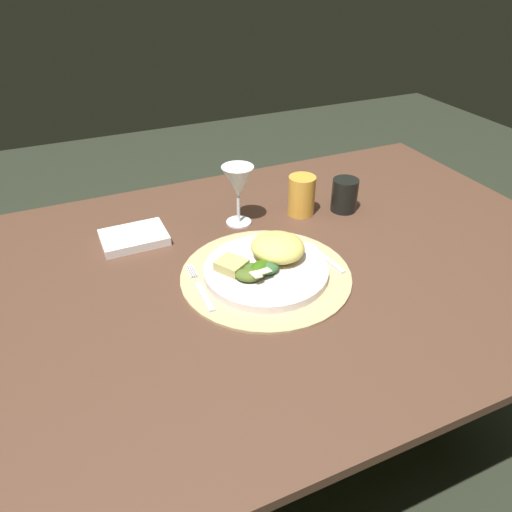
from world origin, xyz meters
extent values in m
plane|color=#262C1F|center=(0.00, 0.00, 0.00)|extent=(6.00, 6.00, 0.00)
cube|color=#4E3224|center=(0.00, 0.00, 0.69)|extent=(1.34, 0.95, 0.02)
cylinder|color=#4F2D21|center=(-0.60, 0.40, 0.34)|extent=(0.07, 0.07, 0.68)
cylinder|color=#4D3324|center=(0.60, 0.40, 0.34)|extent=(0.07, 0.07, 0.68)
cylinder|color=tan|center=(-0.07, -0.04, 0.71)|extent=(0.35, 0.35, 0.01)
cylinder|color=silver|center=(-0.07, -0.04, 0.72)|extent=(0.26, 0.26, 0.02)
ellipsoid|color=#DAC560|center=(-0.04, -0.01, 0.75)|extent=(0.15, 0.16, 0.05)
ellipsoid|color=#315D0F|center=(-0.09, -0.05, 0.74)|extent=(0.06, 0.06, 0.02)
ellipsoid|color=#325B30|center=(-0.08, -0.05, 0.74)|extent=(0.06, 0.06, 0.02)
ellipsoid|color=#485C18|center=(-0.11, -0.06, 0.74)|extent=(0.05, 0.04, 0.02)
ellipsoid|color=#4B5F22|center=(-0.12, -0.06, 0.74)|extent=(0.06, 0.06, 0.02)
ellipsoid|color=#3B6021|center=(-0.11, -0.05, 0.74)|extent=(0.05, 0.06, 0.02)
cube|color=beige|center=(-0.09, -0.07, 0.75)|extent=(0.03, 0.02, 0.01)
cube|color=beige|center=(-0.11, -0.08, 0.75)|extent=(0.02, 0.03, 0.01)
cube|color=tan|center=(-0.14, -0.02, 0.74)|extent=(0.07, 0.07, 0.02)
cube|color=silver|center=(-0.21, -0.06, 0.71)|extent=(0.01, 0.09, 0.00)
cube|color=silver|center=(-0.22, 0.03, 0.71)|extent=(0.00, 0.05, 0.00)
cube|color=silver|center=(-0.21, 0.03, 0.71)|extent=(0.00, 0.05, 0.00)
cube|color=silver|center=(-0.21, 0.03, 0.71)|extent=(0.00, 0.05, 0.00)
cube|color=silver|center=(-0.21, 0.03, 0.71)|extent=(0.00, 0.05, 0.00)
cube|color=silver|center=(0.07, -0.06, 0.71)|extent=(0.02, 0.09, 0.00)
ellipsoid|color=silver|center=(0.06, 0.01, 0.71)|extent=(0.03, 0.05, 0.01)
cube|color=white|center=(-0.29, 0.21, 0.71)|extent=(0.15, 0.11, 0.02)
cylinder|color=silver|center=(-0.04, 0.19, 0.71)|extent=(0.06, 0.06, 0.00)
cylinder|color=silver|center=(-0.04, 0.19, 0.74)|extent=(0.01, 0.01, 0.07)
cone|color=silver|center=(-0.04, 0.19, 0.81)|extent=(0.08, 0.08, 0.08)
cylinder|color=gold|center=(0.12, 0.17, 0.75)|extent=(0.07, 0.07, 0.10)
cylinder|color=black|center=(0.23, 0.14, 0.75)|extent=(0.07, 0.07, 0.08)
camera|label=1|loc=(-0.42, -0.76, 1.29)|focal=33.81mm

